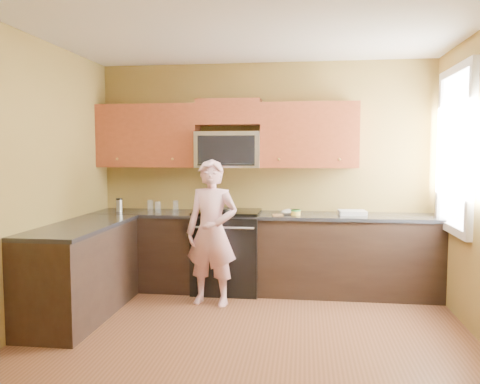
% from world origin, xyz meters
% --- Properties ---
extents(floor, '(4.00, 4.00, 0.00)m').
position_xyz_m(floor, '(0.00, 0.00, 0.00)').
color(floor, brown).
rests_on(floor, ground).
extents(ceiling, '(4.00, 4.00, 0.00)m').
position_xyz_m(ceiling, '(0.00, 0.00, 2.70)').
color(ceiling, white).
rests_on(ceiling, ground).
extents(wall_back, '(4.00, 0.00, 4.00)m').
position_xyz_m(wall_back, '(0.00, 2.00, 1.35)').
color(wall_back, brown).
rests_on(wall_back, ground).
extents(wall_front, '(4.00, 0.00, 4.00)m').
position_xyz_m(wall_front, '(0.00, -2.00, 1.35)').
color(wall_front, brown).
rests_on(wall_front, ground).
extents(wall_left, '(0.00, 4.00, 4.00)m').
position_xyz_m(wall_left, '(-2.00, 0.00, 1.35)').
color(wall_left, brown).
rests_on(wall_left, ground).
extents(cabinet_back_run, '(4.00, 0.60, 0.88)m').
position_xyz_m(cabinet_back_run, '(0.00, 1.70, 0.44)').
color(cabinet_back_run, black).
rests_on(cabinet_back_run, floor).
extents(cabinet_left_run, '(0.60, 1.60, 0.88)m').
position_xyz_m(cabinet_left_run, '(-1.70, 0.60, 0.44)').
color(cabinet_left_run, black).
rests_on(cabinet_left_run, floor).
extents(countertop_back, '(4.00, 0.62, 0.04)m').
position_xyz_m(countertop_back, '(0.00, 1.69, 0.90)').
color(countertop_back, black).
rests_on(countertop_back, cabinet_back_run).
extents(countertop_left, '(0.62, 1.60, 0.04)m').
position_xyz_m(countertop_left, '(-1.69, 0.60, 0.90)').
color(countertop_left, black).
rests_on(countertop_left, cabinet_left_run).
extents(stove, '(0.76, 0.65, 0.95)m').
position_xyz_m(stove, '(-0.40, 1.68, 0.47)').
color(stove, black).
rests_on(stove, floor).
extents(microwave, '(0.76, 0.40, 0.42)m').
position_xyz_m(microwave, '(-0.40, 1.80, 1.45)').
color(microwave, silver).
rests_on(microwave, wall_back).
extents(upper_cab_left, '(1.22, 0.33, 0.75)m').
position_xyz_m(upper_cab_left, '(-1.39, 1.83, 1.45)').
color(upper_cab_left, brown).
rests_on(upper_cab_left, wall_back).
extents(upper_cab_right, '(1.12, 0.33, 0.75)m').
position_xyz_m(upper_cab_right, '(0.54, 1.83, 1.45)').
color(upper_cab_right, brown).
rests_on(upper_cab_right, wall_back).
extents(upper_cab_over_mw, '(0.76, 0.33, 0.30)m').
position_xyz_m(upper_cab_over_mw, '(-0.40, 1.83, 2.10)').
color(upper_cab_over_mw, brown).
rests_on(upper_cab_over_mw, wall_back).
extents(window, '(0.06, 1.06, 1.66)m').
position_xyz_m(window, '(1.98, 1.20, 1.65)').
color(window, white).
rests_on(window, wall_right).
extents(woman, '(0.62, 0.46, 1.55)m').
position_xyz_m(woman, '(-0.48, 1.15, 0.78)').
color(woman, pink).
rests_on(woman, floor).
extents(frying_pan, '(0.35, 0.49, 0.06)m').
position_xyz_m(frying_pan, '(-0.40, 1.43, 0.95)').
color(frying_pan, black).
rests_on(frying_pan, stove).
extents(butter_tub, '(0.14, 0.14, 0.08)m').
position_xyz_m(butter_tub, '(0.40, 1.59, 0.92)').
color(butter_tub, yellow).
rests_on(butter_tub, countertop_back).
extents(toast_slice, '(0.13, 0.13, 0.01)m').
position_xyz_m(toast_slice, '(0.20, 1.51, 0.93)').
color(toast_slice, '#B27F47').
rests_on(toast_slice, countertop_back).
extents(napkin_a, '(0.15, 0.15, 0.06)m').
position_xyz_m(napkin_a, '(0.29, 1.61, 0.95)').
color(napkin_a, silver).
rests_on(napkin_a, countertop_back).
extents(napkin_b, '(0.16, 0.16, 0.07)m').
position_xyz_m(napkin_b, '(0.31, 1.62, 0.95)').
color(napkin_b, silver).
rests_on(napkin_b, countertop_back).
extents(dish_towel, '(0.32, 0.26, 0.05)m').
position_xyz_m(dish_towel, '(1.04, 1.71, 0.95)').
color(dish_towel, white).
rests_on(dish_towel, countertop_back).
extents(travel_mug, '(0.08, 0.08, 0.16)m').
position_xyz_m(travel_mug, '(-1.71, 1.65, 0.92)').
color(travel_mug, silver).
rests_on(travel_mug, countertop_back).
extents(glass_a, '(0.07, 0.07, 0.12)m').
position_xyz_m(glass_a, '(-1.40, 1.87, 0.98)').
color(glass_a, silver).
rests_on(glass_a, countertop_back).
extents(glass_b, '(0.08, 0.08, 0.12)m').
position_xyz_m(glass_b, '(-1.07, 1.86, 0.98)').
color(glass_b, silver).
rests_on(glass_b, countertop_back).
extents(glass_c, '(0.08, 0.08, 0.12)m').
position_xyz_m(glass_c, '(-1.25, 1.71, 0.98)').
color(glass_c, silver).
rests_on(glass_c, countertop_back).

